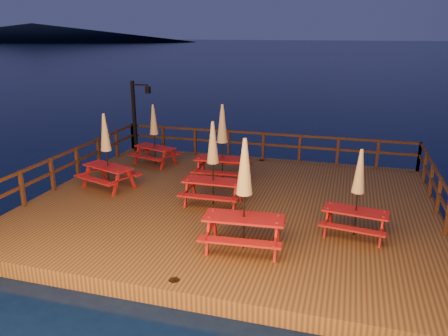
# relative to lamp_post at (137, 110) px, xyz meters

# --- Properties ---
(ground) EXTENTS (500.00, 500.00, 0.00)m
(ground) POSITION_rel_lamp_post_xyz_m (5.39, -4.55, -2.20)
(ground) COLOR black
(ground) RESTS_ON ground
(deck) EXTENTS (12.00, 10.00, 0.40)m
(deck) POSITION_rel_lamp_post_xyz_m (5.39, -4.55, -2.00)
(deck) COLOR #482C17
(deck) RESTS_ON ground
(deck_piles) EXTENTS (11.44, 9.44, 1.40)m
(deck_piles) POSITION_rel_lamp_post_xyz_m (5.39, -4.55, -2.50)
(deck_piles) COLOR #332010
(deck_piles) RESTS_ON ground
(railing) EXTENTS (11.80, 9.75, 1.10)m
(railing) POSITION_rel_lamp_post_xyz_m (5.39, -2.77, -1.03)
(railing) COLOR #332010
(railing) RESTS_ON deck
(lamp_post) EXTENTS (0.85, 0.18, 3.00)m
(lamp_post) POSITION_rel_lamp_post_xyz_m (0.00, 0.00, 0.00)
(lamp_post) COLOR black
(lamp_post) RESTS_ON deck
(headland_left) EXTENTS (180.00, 84.00, 9.00)m
(headland_left) POSITION_rel_lamp_post_xyz_m (-154.61, 185.45, 2.30)
(headland_left) COLOR black
(headland_left) RESTS_ON ground
(picnic_table_0) EXTENTS (1.97, 1.78, 2.34)m
(picnic_table_0) POSITION_rel_lamp_post_xyz_m (1.50, -1.61, -0.58)
(picnic_table_0) COLOR maroon
(picnic_table_0) RESTS_ON deck
(picnic_table_1) EXTENTS (1.96, 1.65, 2.67)m
(picnic_table_1) POSITION_rel_lamp_post_xyz_m (4.56, -2.75, -0.41)
(picnic_table_1) COLOR maroon
(picnic_table_1) RESTS_ON deck
(picnic_table_2) EXTENTS (2.02, 1.71, 2.71)m
(picnic_table_2) POSITION_rel_lamp_post_xyz_m (6.45, -7.38, -0.38)
(picnic_table_2) COLOR maroon
(picnic_table_2) RESTS_ON deck
(picnic_table_3) EXTENTS (1.76, 1.52, 2.28)m
(picnic_table_3) POSITION_rel_lamp_post_xyz_m (8.99, -5.91, -0.61)
(picnic_table_3) COLOR maroon
(picnic_table_3) RESTS_ON deck
(picnic_table_4) EXTENTS (2.11, 1.92, 2.49)m
(picnic_table_4) POSITION_rel_lamp_post_xyz_m (1.14, -4.49, -0.50)
(picnic_table_4) COLOR maroon
(picnic_table_4) RESTS_ON deck
(picnic_table_5) EXTENTS (1.80, 1.49, 2.53)m
(picnic_table_5) POSITION_rel_lamp_post_xyz_m (4.92, -4.92, -0.48)
(picnic_table_5) COLOR maroon
(picnic_table_5) RESTS_ON deck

